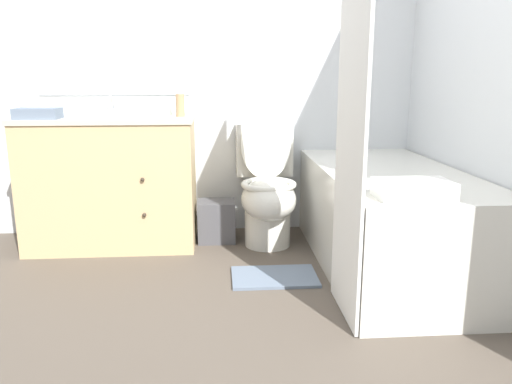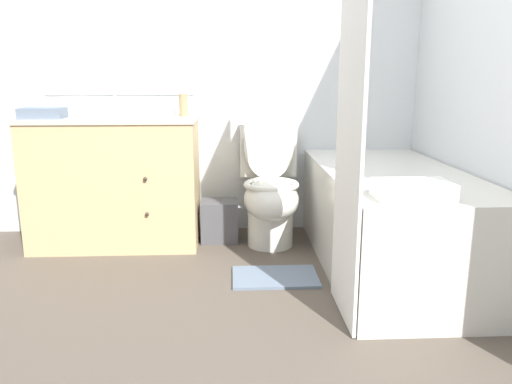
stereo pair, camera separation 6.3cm
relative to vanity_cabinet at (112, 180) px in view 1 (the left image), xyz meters
The scene contains 14 objects.
ground_plane 1.76m from the vanity_cabinet, 63.94° to the right, with size 14.00×14.00×0.00m, color brown.
wall_back 1.15m from the vanity_cabinet, 21.57° to the left, with size 8.00×0.06×2.50m.
wall_right 2.30m from the vanity_cabinet, 17.08° to the right, with size 0.05×2.80×2.50m.
vanity_cabinet is the anchor object (origin of this frame).
sink_faucet 0.48m from the vanity_cabinet, 90.00° to the left, with size 0.14×0.12×0.12m.
toilet 1.00m from the vanity_cabinet, ahead, with size 0.38×0.65×0.85m.
bathtub 1.73m from the vanity_cabinet, 17.94° to the right, with size 0.75×1.60×0.57m.
shower_curtain 1.75m from the vanity_cabinet, 41.20° to the right, with size 0.01×0.46×1.89m.
wastebasket 0.72m from the vanity_cabinet, ahead, with size 0.24×0.21×0.27m.
tissue_box 0.56m from the vanity_cabinet, 14.34° to the left, with size 0.12×0.14×0.11m.
soap_dispenser 0.66m from the vanity_cabinet, ahead, with size 0.05×0.05×0.17m.
hand_towel_folded 0.60m from the vanity_cabinet, 156.13° to the right, with size 0.25×0.16×0.06m.
bath_towel_folded 1.92m from the vanity_cabinet, 37.80° to the right, with size 0.32×0.20×0.08m.
bath_mat 1.25m from the vanity_cabinet, 34.19° to the right, with size 0.46×0.30×0.02m.
Camera 1 is at (-0.06, -1.66, 1.08)m, focal length 35.00 mm.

